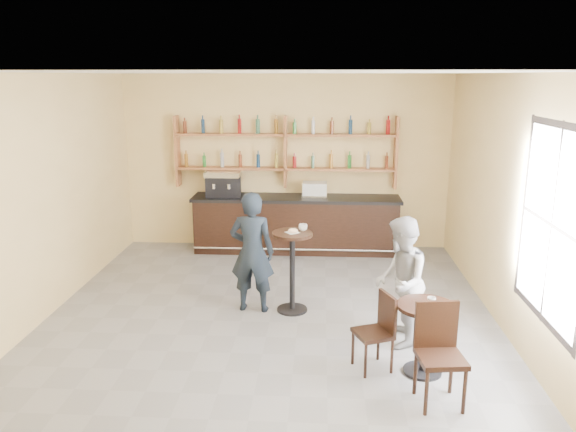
# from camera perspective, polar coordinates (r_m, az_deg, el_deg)

# --- Properties ---
(floor) EXTENTS (7.00, 7.00, 0.00)m
(floor) POSITION_cam_1_polar(r_m,az_deg,el_deg) (7.55, -1.91, -10.72)
(floor) COLOR gray
(floor) RESTS_ON ground
(ceiling) EXTENTS (7.00, 7.00, 0.00)m
(ceiling) POSITION_cam_1_polar(r_m,az_deg,el_deg) (6.85, -2.13, 14.36)
(ceiling) COLOR white
(ceiling) RESTS_ON wall_back
(wall_back) EXTENTS (7.00, 0.00, 7.00)m
(wall_back) POSITION_cam_1_polar(r_m,az_deg,el_deg) (10.46, -0.21, 5.49)
(wall_back) COLOR #F9D78D
(wall_back) RESTS_ON floor
(wall_front) EXTENTS (7.00, 0.00, 7.00)m
(wall_front) POSITION_cam_1_polar(r_m,az_deg,el_deg) (3.73, -7.14, -10.90)
(wall_front) COLOR #F9D78D
(wall_front) RESTS_ON floor
(wall_left) EXTENTS (0.00, 7.00, 7.00)m
(wall_left) POSITION_cam_1_polar(r_m,az_deg,el_deg) (7.89, -24.25, 1.39)
(wall_left) COLOR #F9D78D
(wall_left) RESTS_ON floor
(wall_right) EXTENTS (0.00, 7.00, 7.00)m
(wall_right) POSITION_cam_1_polar(r_m,az_deg,el_deg) (7.38, 21.86, 0.81)
(wall_right) COLOR #F9D78D
(wall_right) RESTS_ON floor
(window_pane) EXTENTS (0.00, 2.00, 2.00)m
(window_pane) POSITION_cam_1_polar(r_m,az_deg,el_deg) (6.26, 25.24, -0.84)
(window_pane) COLOR white
(window_pane) RESTS_ON wall_right
(window_frame) EXTENTS (0.04, 1.70, 2.10)m
(window_frame) POSITION_cam_1_polar(r_m,az_deg,el_deg) (6.26, 25.19, -0.84)
(window_frame) COLOR black
(window_frame) RESTS_ON wall_right
(shelf_unit) EXTENTS (4.00, 0.26, 1.40)m
(shelf_unit) POSITION_cam_1_polar(r_m,az_deg,el_deg) (10.30, -0.26, 6.53)
(shelf_unit) COLOR brown
(shelf_unit) RESTS_ON wall_back
(liquor_bottles) EXTENTS (3.68, 0.10, 1.00)m
(liquor_bottles) POSITION_cam_1_polar(r_m,az_deg,el_deg) (10.28, -0.26, 7.47)
(liquor_bottles) COLOR #8C5919
(liquor_bottles) RESTS_ON shelf_unit
(bar_counter) EXTENTS (3.77, 0.74, 1.02)m
(bar_counter) POSITION_cam_1_polar(r_m,az_deg,el_deg) (10.33, 0.82, -0.80)
(bar_counter) COLOR black
(bar_counter) RESTS_ON floor
(espresso_machine) EXTENTS (0.68, 0.48, 0.45)m
(espresso_machine) POSITION_cam_1_polar(r_m,az_deg,el_deg) (10.31, -6.58, 3.28)
(espresso_machine) COLOR black
(espresso_machine) RESTS_ON bar_counter
(pastry_case) EXTENTS (0.46, 0.38, 0.27)m
(pastry_case) POSITION_cam_1_polar(r_m,az_deg,el_deg) (10.17, 2.72, 2.69)
(pastry_case) COLOR silver
(pastry_case) RESTS_ON bar_counter
(pedestal_table) EXTENTS (0.69, 0.69, 1.12)m
(pedestal_table) POSITION_cam_1_polar(r_m,az_deg,el_deg) (7.68, 0.43, -5.73)
(pedestal_table) COLOR black
(pedestal_table) RESTS_ON floor
(napkin) EXTENTS (0.22, 0.22, 0.00)m
(napkin) POSITION_cam_1_polar(r_m,az_deg,el_deg) (7.51, 0.44, -1.68)
(napkin) COLOR white
(napkin) RESTS_ON pedestal_table
(donut) EXTENTS (0.16, 0.16, 0.05)m
(donut) POSITION_cam_1_polar(r_m,az_deg,el_deg) (7.49, 0.51, -1.52)
(donut) COLOR #E89C55
(donut) RESTS_ON napkin
(cup_pedestal) EXTENTS (0.14, 0.14, 0.09)m
(cup_pedestal) POSITION_cam_1_polar(r_m,az_deg,el_deg) (7.59, 1.54, -1.17)
(cup_pedestal) COLOR white
(cup_pedestal) RESTS_ON pedestal_table
(man_main) EXTENTS (0.64, 0.45, 1.67)m
(man_main) POSITION_cam_1_polar(r_m,az_deg,el_deg) (7.65, -3.67, -3.68)
(man_main) COLOR black
(man_main) RESTS_ON floor
(cafe_table) EXTENTS (0.66, 0.66, 0.80)m
(cafe_table) POSITION_cam_1_polar(r_m,az_deg,el_deg) (6.39, 13.68, -12.04)
(cafe_table) COLOR black
(cafe_table) RESTS_ON floor
(cup_cafe) EXTENTS (0.12, 0.12, 0.08)m
(cup_cafe) POSITION_cam_1_polar(r_m,az_deg,el_deg) (6.22, 14.37, -8.37)
(cup_cafe) COLOR white
(cup_cafe) RESTS_ON cafe_table
(chair_west) EXTENTS (0.49, 0.49, 0.86)m
(chair_west) POSITION_cam_1_polar(r_m,az_deg,el_deg) (6.34, 8.62, -11.64)
(chair_west) COLOR black
(chair_west) RESTS_ON floor
(chair_south) EXTENTS (0.49, 0.49, 1.01)m
(chair_south) POSITION_cam_1_polar(r_m,az_deg,el_deg) (5.82, 15.28, -13.67)
(chair_south) COLOR black
(chair_south) RESTS_ON floor
(patron_second) EXTENTS (0.69, 0.84, 1.58)m
(patron_second) POSITION_cam_1_polar(r_m,az_deg,el_deg) (6.83, 11.32, -6.58)
(patron_second) COLOR gray
(patron_second) RESTS_ON floor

